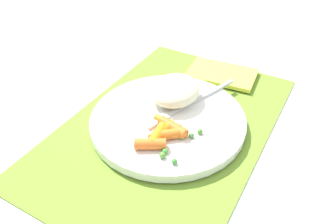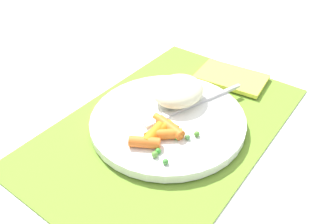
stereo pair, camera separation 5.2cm
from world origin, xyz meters
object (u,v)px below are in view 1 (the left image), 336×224
plate (168,120)px  fork (184,107)px  rice_mound (175,90)px  napkin (222,74)px  carrot_portion (163,133)px

plate → fork: size_ratio=1.31×
rice_mound → napkin: rice_mound is taller
rice_mound → carrot_portion: size_ratio=1.11×
rice_mound → carrot_portion: (0.10, 0.03, -0.01)m
rice_mound → carrot_portion: 0.10m
napkin → rice_mound: bearing=-13.6°
carrot_portion → rice_mound: bearing=-162.0°
napkin → carrot_portion: bearing=-0.7°
fork → napkin: (-0.16, 0.01, -0.01)m
rice_mound → fork: (0.01, 0.03, -0.02)m
carrot_portion → fork: bearing=-175.8°
carrot_portion → fork: size_ratio=0.43×
plate → napkin: plate is taller
rice_mound → napkin: 0.15m
fork → napkin: bearing=176.7°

